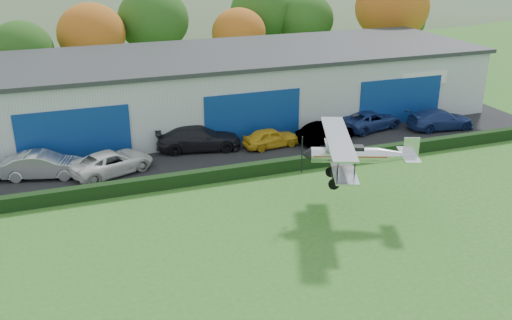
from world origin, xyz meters
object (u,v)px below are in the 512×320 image
object	(u,v)px
hangar	(227,85)
car_6	(371,120)
car_3	(198,138)
car_5	(325,132)
car_7	(441,119)
car_2	(112,162)
car_1	(43,165)
biplane	(354,154)
car_4	(271,138)

from	to	relation	value
hangar	car_6	distance (m)	11.49
car_3	car_6	distance (m)	13.34
car_5	car_7	world-z (taller)	car_7
hangar	car_5	distance (m)	9.40
car_2	car_6	distance (m)	19.48
car_1	biplane	distance (m)	18.56
car_7	car_3	bearing A→B (deg)	90.39
hangar	biplane	xyz separation A→B (m)	(1.28, -17.97, 0.59)
car_5	car_6	size ratio (longest dim) A/B	0.86
hangar	car_7	size ratio (longest dim) A/B	8.01
hangar	car_1	world-z (taller)	hangar
car_3	car_5	xyz separation A→B (m)	(8.75, -1.57, -0.13)
car_3	car_4	xyz separation A→B (m)	(4.82, -1.21, -0.17)
biplane	car_2	bearing A→B (deg)	161.76
car_3	biplane	distance (m)	13.00
car_1	biplane	xyz separation A→B (m)	(15.33, -10.18, 2.41)
car_7	biplane	size ratio (longest dim) A/B	0.75
hangar	car_1	xyz separation A→B (m)	(-14.05, -7.79, -1.82)
car_3	car_1	bearing A→B (deg)	108.77
car_6	biplane	world-z (taller)	biplane
car_2	car_5	size ratio (longest dim) A/B	1.21
car_3	biplane	bearing A→B (deg)	-144.85
hangar	biplane	distance (m)	18.02
car_5	car_7	distance (m)	9.48
car_4	biplane	world-z (taller)	biplane
car_4	car_7	xyz separation A→B (m)	(13.41, -0.70, 0.07)
car_1	car_7	size ratio (longest dim) A/B	0.94
hangar	car_2	world-z (taller)	hangar
car_6	car_7	size ratio (longest dim) A/B	0.97
car_6	car_2	bearing A→B (deg)	83.03
car_4	car_6	world-z (taller)	car_6
car_7	car_2	bearing A→B (deg)	97.09
hangar	car_1	size ratio (longest dim) A/B	8.52
car_4	car_6	bearing A→B (deg)	-88.07
car_1	car_2	xyz separation A→B (m)	(3.97, -0.77, -0.07)
car_7	biplane	distance (m)	16.34
car_6	car_7	xyz separation A→B (m)	(4.89, -1.78, 0.05)
car_3	car_4	bearing A→B (deg)	-93.50
car_4	biplane	size ratio (longest dim) A/B	0.57
hangar	car_7	bearing A→B (deg)	-30.19
car_3	car_4	distance (m)	4.97
car_2	car_3	size ratio (longest dim) A/B	0.89
hangar	car_5	xyz separation A→B (m)	(4.71, -7.91, -1.91)
hangar	car_2	size ratio (longest dim) A/B	7.94
car_1	car_7	bearing A→B (deg)	-76.41
car_4	biplane	xyz separation A→B (m)	(0.50, -10.42, 2.53)
car_1	biplane	world-z (taller)	biplane
car_6	car_3	bearing A→B (deg)	76.32
car_5	biplane	size ratio (longest dim) A/B	0.62
car_5	car_6	world-z (taller)	car_5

